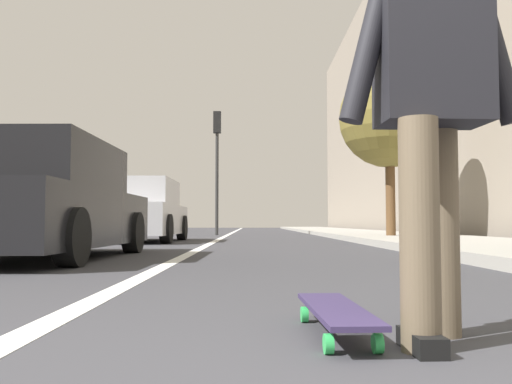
# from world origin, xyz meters

# --- Properties ---
(ground_plane) EXTENTS (80.00, 80.00, 0.00)m
(ground_plane) POSITION_xyz_m (10.00, 0.00, 0.00)
(ground_plane) COLOR #38383D
(lane_stripe_white) EXTENTS (52.00, 0.16, 0.01)m
(lane_stripe_white) POSITION_xyz_m (20.00, 1.21, 0.00)
(lane_stripe_white) COLOR silver
(lane_stripe_white) RESTS_ON ground
(sidewalk_curb) EXTENTS (52.00, 3.20, 0.13)m
(sidewalk_curb) POSITION_xyz_m (18.00, -3.61, 0.07)
(sidewalk_curb) COLOR #9E9B93
(sidewalk_curb) RESTS_ON ground
(building_facade) EXTENTS (40.00, 1.20, 12.49)m
(building_facade) POSITION_xyz_m (22.00, -6.26, 6.25)
(building_facade) COLOR gray
(building_facade) RESTS_ON ground
(skateboard) EXTENTS (0.85, 0.23, 0.11)m
(skateboard) POSITION_xyz_m (1.25, -0.03, 0.09)
(skateboard) COLOR green
(skateboard) RESTS_ON ground
(skater_person) EXTENTS (0.47, 0.72, 1.64)m
(skater_person) POSITION_xyz_m (1.10, -0.38, 0.94)
(skater_person) COLOR brown
(skater_person) RESTS_ON ground
(parked_car_near) EXTENTS (4.30, 2.01, 1.46)m
(parked_car_near) POSITION_xyz_m (5.90, 2.98, 0.70)
(parked_car_near) COLOR black
(parked_car_near) RESTS_ON ground
(parked_car_mid) EXTENTS (4.02, 1.94, 1.48)m
(parked_car_mid) POSITION_xyz_m (12.13, 3.01, 0.71)
(parked_car_mid) COLOR #B7B7BC
(parked_car_mid) RESTS_ON ground
(traffic_light) EXTENTS (0.33, 0.28, 4.59)m
(traffic_light) POSITION_xyz_m (19.15, 1.61, 3.15)
(traffic_light) COLOR #2D2D2D
(traffic_light) RESTS_ON ground
(street_tree_mid) EXTENTS (2.57, 2.57, 4.43)m
(street_tree_mid) POSITION_xyz_m (12.85, -3.21, 3.13)
(street_tree_mid) COLOR brown
(street_tree_mid) RESTS_ON ground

